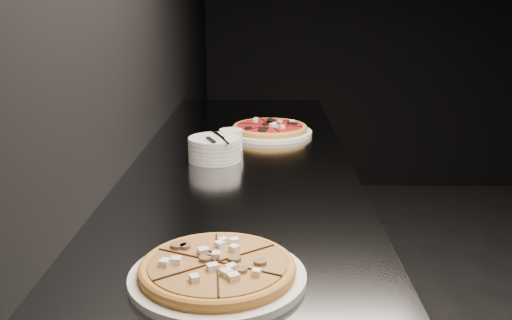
{
  "coord_description": "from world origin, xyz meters",
  "views": [
    {
      "loc": [
        -2.05,
        -1.86,
        1.46
      ],
      "look_at": [
        -2.08,
        -0.06,
        0.95
      ],
      "focal_mm": 40.0,
      "sensor_mm": 36.0,
      "label": 1
    }
  ],
  "objects_px": {
    "pizza_mushroom": "(218,271)",
    "cutlery": "(216,138)",
    "ramekin": "(231,139)",
    "pizza_tomato": "(270,129)",
    "plate_stack": "(214,149)",
    "counter": "(242,284)"
  },
  "relations": [
    {
      "from": "pizza_mushroom",
      "to": "cutlery",
      "type": "relative_size",
      "value": 2.19
    },
    {
      "from": "pizza_mushroom",
      "to": "ramekin",
      "type": "bearing_deg",
      "value": 91.82
    },
    {
      "from": "pizza_tomato",
      "to": "plate_stack",
      "type": "relative_size",
      "value": 2.08
    },
    {
      "from": "pizza_mushroom",
      "to": "cutlery",
      "type": "xyz_separation_m",
      "value": [
        -0.07,
        0.85,
        0.06
      ]
    },
    {
      "from": "ramekin",
      "to": "counter",
      "type": "bearing_deg",
      "value": -75.05
    },
    {
      "from": "ramekin",
      "to": "pizza_mushroom",
      "type": "bearing_deg",
      "value": -88.18
    },
    {
      "from": "pizza_mushroom",
      "to": "pizza_tomato",
      "type": "height_order",
      "value": "same"
    },
    {
      "from": "ramekin",
      "to": "pizza_tomato",
      "type": "bearing_deg",
      "value": 58.98
    },
    {
      "from": "pizza_tomato",
      "to": "pizza_mushroom",
      "type": "bearing_deg",
      "value": -95.13
    },
    {
      "from": "counter",
      "to": "pizza_tomato",
      "type": "distance_m",
      "value": 0.64
    },
    {
      "from": "plate_stack",
      "to": "ramekin",
      "type": "relative_size",
      "value": 2.07
    },
    {
      "from": "counter",
      "to": "pizza_mushroom",
      "type": "relative_size",
      "value": 5.89
    },
    {
      "from": "pizza_tomato",
      "to": "cutlery",
      "type": "relative_size",
      "value": 1.96
    },
    {
      "from": "pizza_mushroom",
      "to": "ramekin",
      "type": "xyz_separation_m",
      "value": [
        -0.03,
        1.01,
        0.02
      ]
    },
    {
      "from": "pizza_tomato",
      "to": "ramekin",
      "type": "distance_m",
      "value": 0.28
    },
    {
      "from": "cutlery",
      "to": "counter",
      "type": "bearing_deg",
      "value": -34.57
    },
    {
      "from": "pizza_tomato",
      "to": "cutlery",
      "type": "distance_m",
      "value": 0.44
    },
    {
      "from": "counter",
      "to": "plate_stack",
      "type": "height_order",
      "value": "plate_stack"
    },
    {
      "from": "counter",
      "to": "pizza_tomato",
      "type": "relative_size",
      "value": 6.6
    },
    {
      "from": "pizza_tomato",
      "to": "plate_stack",
      "type": "bearing_deg",
      "value": -116.89
    },
    {
      "from": "plate_stack",
      "to": "cutlery",
      "type": "xyz_separation_m",
      "value": [
        0.01,
        -0.01,
        0.04
      ]
    },
    {
      "from": "pizza_mushroom",
      "to": "pizza_tomato",
      "type": "distance_m",
      "value": 1.25
    }
  ]
}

